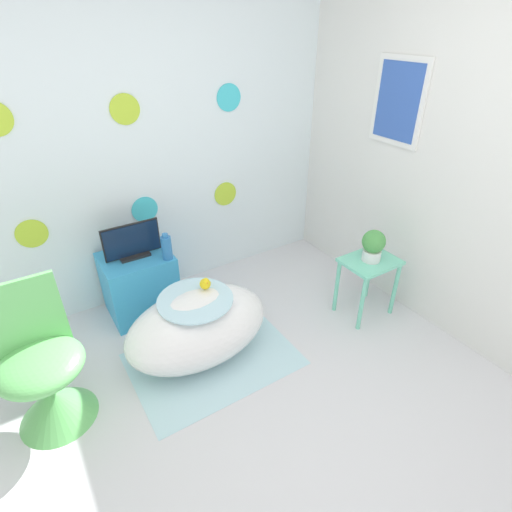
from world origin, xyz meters
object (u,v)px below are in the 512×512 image
chair (47,383)px  vase (167,247)px  bathtub (198,327)px  potted_plant_left (373,245)px  tv (132,243)px

chair → vase: size_ratio=4.23×
bathtub → potted_plant_left: bearing=-10.9°
bathtub → potted_plant_left: 1.40m
bathtub → chair: 0.94m
tv → vase: tv is taller
bathtub → chair: (-0.94, 0.01, 0.02)m
chair → tv: 1.11m
tv → chair: bearing=-137.3°
chair → vase: bearing=29.5°
bathtub → chair: size_ratio=1.14×
tv → vase: (0.20, -0.16, -0.02)m
tv → bathtub: bearing=-76.9°
chair → vase: 1.17m
bathtub → vase: size_ratio=4.84×
chair → vase: (0.97, 0.55, 0.32)m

